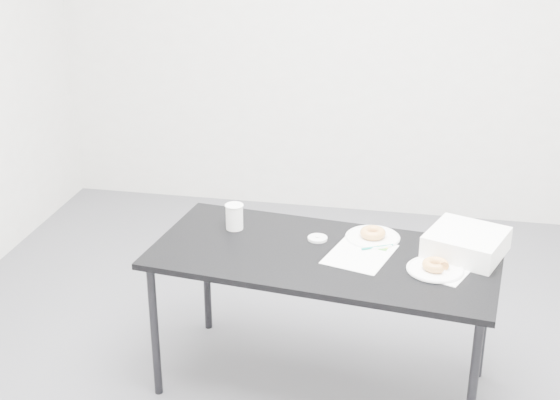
% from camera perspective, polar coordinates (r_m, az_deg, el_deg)
% --- Properties ---
extents(floor, '(4.00, 4.00, 0.00)m').
position_cam_1_polar(floor, '(3.83, 1.24, -12.33)').
color(floor, '#4E4E53').
rests_on(floor, ground).
extents(wall_back, '(4.00, 0.02, 2.70)m').
position_cam_1_polar(wall_back, '(5.19, 5.29, 13.22)').
color(wall_back, silver).
rests_on(wall_back, floor).
extents(table, '(1.57, 0.88, 0.68)m').
position_cam_1_polar(table, '(3.41, 3.22, -4.68)').
color(table, black).
rests_on(table, floor).
extents(scorecard, '(0.33, 0.37, 0.00)m').
position_cam_1_polar(scorecard, '(3.39, 5.86, -3.97)').
color(scorecard, white).
rests_on(scorecard, table).
extents(logo_patch, '(0.06, 0.06, 0.00)m').
position_cam_1_polar(logo_patch, '(3.46, 7.49, -3.46)').
color(logo_patch, '#3C942B').
rests_on(logo_patch, scorecard).
extents(pen, '(0.14, 0.08, 0.01)m').
position_cam_1_polar(pen, '(3.45, 7.13, -3.44)').
color(pen, '#0B7E70').
rests_on(pen, scorecard).
extents(napkin, '(0.22, 0.22, 0.00)m').
position_cam_1_polar(napkin, '(3.28, 11.92, -5.32)').
color(napkin, white).
rests_on(napkin, table).
extents(plate_near, '(0.24, 0.24, 0.01)m').
position_cam_1_polar(plate_near, '(3.30, 11.28, -5.00)').
color(plate_near, white).
rests_on(plate_near, napkin).
extents(donut_near, '(0.15, 0.15, 0.04)m').
position_cam_1_polar(donut_near, '(3.29, 11.31, -4.67)').
color(donut_near, '#D18C42').
rests_on(donut_near, plate_near).
extents(plate_far, '(0.25, 0.25, 0.01)m').
position_cam_1_polar(plate_far, '(3.55, 6.79, -2.73)').
color(plate_far, white).
rests_on(plate_far, table).
extents(donut_far, '(0.15, 0.15, 0.04)m').
position_cam_1_polar(donut_far, '(3.54, 6.81, -2.40)').
color(donut_far, '#D18C42').
rests_on(donut_far, plate_far).
extents(coffee_cup, '(0.08, 0.08, 0.12)m').
position_cam_1_polar(coffee_cup, '(3.60, -3.35, -1.22)').
color(coffee_cup, silver).
rests_on(coffee_cup, table).
extents(cup_lid, '(0.09, 0.09, 0.01)m').
position_cam_1_polar(cup_lid, '(3.51, 2.76, -2.82)').
color(cup_lid, silver).
rests_on(cup_lid, table).
extents(bakery_box, '(0.39, 0.39, 0.10)m').
position_cam_1_polar(bakery_box, '(3.45, 13.46, -3.07)').
color(bakery_box, white).
rests_on(bakery_box, table).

